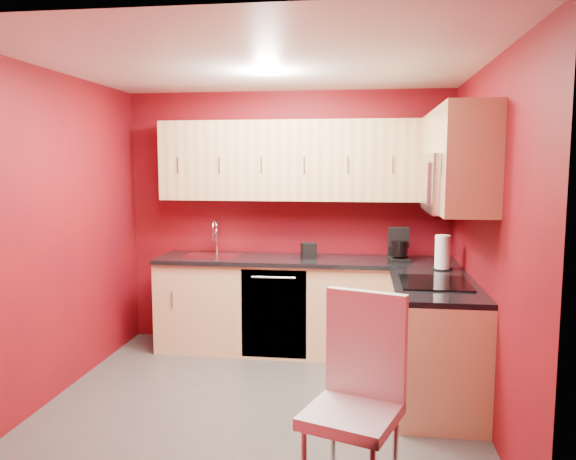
% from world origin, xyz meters
% --- Properties ---
extents(floor, '(3.20, 3.20, 0.00)m').
position_xyz_m(floor, '(0.00, 0.00, 0.00)').
color(floor, '#474542').
rests_on(floor, ground).
extents(ceiling, '(3.20, 3.20, 0.00)m').
position_xyz_m(ceiling, '(0.00, 0.00, 2.50)').
color(ceiling, white).
rests_on(ceiling, wall_back).
extents(wall_back, '(3.20, 0.00, 3.20)m').
position_xyz_m(wall_back, '(0.00, 1.50, 1.25)').
color(wall_back, maroon).
rests_on(wall_back, floor).
extents(wall_front, '(3.20, 0.00, 3.20)m').
position_xyz_m(wall_front, '(0.00, -1.50, 1.25)').
color(wall_front, maroon).
rests_on(wall_front, floor).
extents(wall_left, '(0.00, 3.00, 3.00)m').
position_xyz_m(wall_left, '(-1.60, 0.00, 1.25)').
color(wall_left, maroon).
rests_on(wall_left, floor).
extents(wall_right, '(0.00, 3.00, 3.00)m').
position_xyz_m(wall_right, '(1.60, 0.00, 1.25)').
color(wall_right, maroon).
rests_on(wall_right, floor).
extents(base_cabinets_back, '(2.80, 0.60, 0.87)m').
position_xyz_m(base_cabinets_back, '(0.20, 1.20, 0.43)').
color(base_cabinets_back, '#D4B679').
rests_on(base_cabinets_back, floor).
extents(base_cabinets_right, '(0.60, 1.30, 0.87)m').
position_xyz_m(base_cabinets_right, '(1.30, 0.25, 0.43)').
color(base_cabinets_right, '#D4B679').
rests_on(base_cabinets_right, floor).
extents(countertop_back, '(2.80, 0.63, 0.04)m').
position_xyz_m(countertop_back, '(0.20, 1.19, 0.89)').
color(countertop_back, black).
rests_on(countertop_back, base_cabinets_back).
extents(countertop_right, '(0.63, 1.27, 0.04)m').
position_xyz_m(countertop_right, '(1.29, 0.23, 0.89)').
color(countertop_right, black).
rests_on(countertop_right, base_cabinets_right).
extents(upper_cabinets_back, '(2.80, 0.35, 0.75)m').
position_xyz_m(upper_cabinets_back, '(0.20, 1.32, 1.83)').
color(upper_cabinets_back, tan).
rests_on(upper_cabinets_back, wall_back).
extents(upper_cabinets_right, '(0.35, 1.55, 0.75)m').
position_xyz_m(upper_cabinets_right, '(1.42, 0.44, 1.89)').
color(upper_cabinets_right, tan).
rests_on(upper_cabinets_right, wall_right).
extents(microwave, '(0.42, 0.76, 0.42)m').
position_xyz_m(microwave, '(1.39, 0.20, 1.66)').
color(microwave, silver).
rests_on(microwave, upper_cabinets_right).
extents(cooktop, '(0.50, 0.55, 0.01)m').
position_xyz_m(cooktop, '(1.28, 0.20, 0.92)').
color(cooktop, black).
rests_on(cooktop, countertop_right).
extents(sink, '(0.52, 0.42, 0.35)m').
position_xyz_m(sink, '(-0.70, 1.20, 0.94)').
color(sink, silver).
rests_on(sink, countertop_back).
extents(dishwasher_front, '(0.60, 0.02, 0.82)m').
position_xyz_m(dishwasher_front, '(-0.05, 0.91, 0.43)').
color(dishwasher_front, black).
rests_on(dishwasher_front, base_cabinets_back).
extents(downlight, '(0.20, 0.20, 0.01)m').
position_xyz_m(downlight, '(0.00, 0.30, 2.48)').
color(downlight, white).
rests_on(downlight, ceiling).
extents(coffee_maker, '(0.20, 0.26, 0.30)m').
position_xyz_m(coffee_maker, '(1.08, 1.15, 1.06)').
color(coffee_maker, black).
rests_on(coffee_maker, countertop_back).
extents(napkin_holder, '(0.16, 0.16, 0.14)m').
position_xyz_m(napkin_holder, '(0.24, 1.21, 0.98)').
color(napkin_holder, black).
rests_on(napkin_holder, countertop_back).
extents(paper_towel, '(0.22, 0.22, 0.29)m').
position_xyz_m(paper_towel, '(1.41, 0.78, 1.06)').
color(paper_towel, white).
rests_on(paper_towel, countertop_right).
extents(dining_chair, '(0.58, 0.60, 1.11)m').
position_xyz_m(dining_chair, '(0.70, -1.20, 0.56)').
color(dining_chair, silver).
rests_on(dining_chair, floor).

